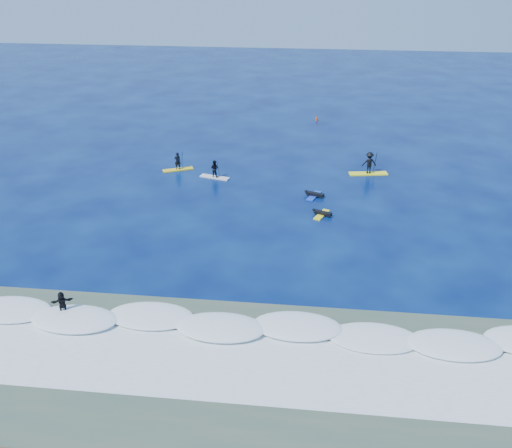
# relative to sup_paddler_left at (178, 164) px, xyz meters

# --- Properties ---
(ground) EXTENTS (160.00, 160.00, 0.00)m
(ground) POSITION_rel_sup_paddler_left_xyz_m (6.86, -12.78, -0.60)
(ground) COLOR #030C3F
(ground) RESTS_ON ground
(shallow_water) EXTENTS (90.00, 13.00, 0.01)m
(shallow_water) POSITION_rel_sup_paddler_left_xyz_m (6.86, -26.78, -0.60)
(shallow_water) COLOR #3A4F41
(shallow_water) RESTS_ON ground
(breaking_wave) EXTENTS (40.00, 6.00, 0.30)m
(breaking_wave) POSITION_rel_sup_paddler_left_xyz_m (6.86, -22.78, -0.60)
(breaking_wave) COLOR white
(breaking_wave) RESTS_ON ground
(whitewater) EXTENTS (34.00, 5.00, 0.02)m
(whitewater) POSITION_rel_sup_paddler_left_xyz_m (6.86, -25.78, -0.60)
(whitewater) COLOR silver
(whitewater) RESTS_ON ground
(sup_paddler_left) EXTENTS (2.77, 1.82, 1.93)m
(sup_paddler_left) POSITION_rel_sup_paddler_left_xyz_m (0.00, 0.00, 0.00)
(sup_paddler_left) COLOR yellow
(sup_paddler_left) RESTS_ON ground
(sup_paddler_center) EXTENTS (2.72, 1.34, 1.85)m
(sup_paddler_center) POSITION_rel_sup_paddler_left_xyz_m (3.63, -1.49, 0.09)
(sup_paddler_center) COLOR silver
(sup_paddler_center) RESTS_ON ground
(sup_paddler_right) EXTENTS (3.48, 1.39, 2.38)m
(sup_paddler_right) POSITION_rel_sup_paddler_left_xyz_m (17.05, 0.95, 0.33)
(sup_paddler_right) COLOR #FFFE1B
(sup_paddler_right) RESTS_ON ground
(prone_paddler_near) EXTENTS (1.51, 2.01, 0.41)m
(prone_paddler_near) POSITION_rel_sup_paddler_left_xyz_m (13.03, -8.11, -0.46)
(prone_paddler_near) COLOR yellow
(prone_paddler_near) RESTS_ON ground
(prone_paddler_far) EXTENTS (1.62, 2.15, 0.44)m
(prone_paddler_far) POSITION_rel_sup_paddler_left_xyz_m (12.37, -4.61, -0.45)
(prone_paddler_far) COLOR #183CBB
(prone_paddler_far) RESTS_ON ground
(wave_surfer) EXTENTS (1.96, 1.28, 1.39)m
(wave_surfer) POSITION_rel_sup_paddler_left_xyz_m (-0.95, -22.72, 0.19)
(wave_surfer) COLOR white
(wave_surfer) RESTS_ON breaking_wave
(marker_buoy) EXTENTS (0.24, 0.24, 0.58)m
(marker_buoy) POSITION_rel_sup_paddler_left_xyz_m (12.14, 17.37, -0.35)
(marker_buoy) COLOR #E34314
(marker_buoy) RESTS_ON ground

